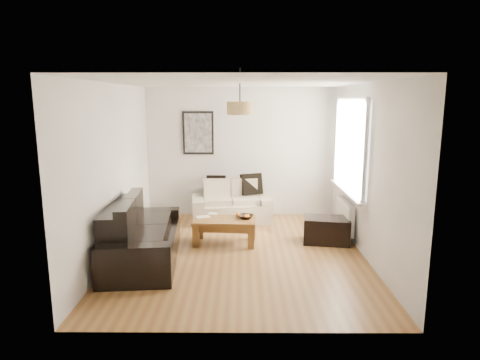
{
  "coord_description": "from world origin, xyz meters",
  "views": [
    {
      "loc": [
        0.04,
        -6.15,
        2.36
      ],
      "look_at": [
        0.0,
        0.6,
        1.05
      ],
      "focal_mm": 31.08,
      "sensor_mm": 36.0,
      "label": 1
    }
  ],
  "objects_px": {
    "ottoman": "(327,230)",
    "loveseat_cream": "(231,202)",
    "coffee_table": "(225,231)",
    "sofa_leather": "(142,233)"
  },
  "relations": [
    {
      "from": "ottoman",
      "to": "sofa_leather",
      "type": "bearing_deg",
      "value": -163.89
    },
    {
      "from": "sofa_leather",
      "to": "coffee_table",
      "type": "height_order",
      "value": "sofa_leather"
    },
    {
      "from": "coffee_table",
      "to": "ottoman",
      "type": "bearing_deg",
      "value": 1.95
    },
    {
      "from": "ottoman",
      "to": "coffee_table",
      "type": "bearing_deg",
      "value": -178.05
    },
    {
      "from": "sofa_leather",
      "to": "ottoman",
      "type": "bearing_deg",
      "value": -79.28
    },
    {
      "from": "ottoman",
      "to": "loveseat_cream",
      "type": "bearing_deg",
      "value": 142.16
    },
    {
      "from": "coffee_table",
      "to": "loveseat_cream",
      "type": "bearing_deg",
      "value": 86.72
    },
    {
      "from": "loveseat_cream",
      "to": "sofa_leather",
      "type": "height_order",
      "value": "sofa_leather"
    },
    {
      "from": "loveseat_cream",
      "to": "coffee_table",
      "type": "relative_size",
      "value": 1.49
    },
    {
      "from": "loveseat_cream",
      "to": "coffee_table",
      "type": "xyz_separation_m",
      "value": [
        -0.08,
        -1.32,
        -0.17
      ]
    }
  ]
}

